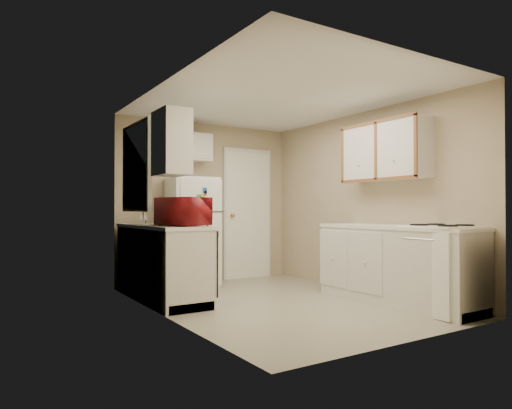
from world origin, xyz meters
TOP-DOWN VIEW (x-y plane):
  - floor at (0.00, 0.00)m, footprint 3.80×3.80m
  - ceiling at (0.00, 0.00)m, footprint 3.80×3.80m
  - wall_left at (-1.40, 0.00)m, footprint 3.80×3.80m
  - wall_right at (1.40, 0.00)m, footprint 3.80×3.80m
  - wall_back at (0.00, 1.90)m, footprint 2.80×2.80m
  - wall_front at (0.00, -1.90)m, footprint 2.80×2.80m
  - left_counter at (-1.10, 0.90)m, footprint 0.60×1.80m
  - dishwasher at (-0.81, 0.30)m, footprint 0.03×0.58m
  - sink at (-1.10, 1.05)m, footprint 0.54×0.74m
  - microwave at (-1.03, 0.40)m, footprint 0.64×0.46m
  - soap_bottle at (-1.15, 1.46)m, footprint 0.09×0.09m
  - window_blinds at (-1.36, 1.05)m, footprint 0.10×0.98m
  - upper_cabinet_left at (-1.25, 0.22)m, footprint 0.30×0.45m
  - refrigerator at (-0.41, 1.55)m, footprint 0.69×0.68m
  - cabinet_over_fridge at (-0.40, 1.75)m, footprint 0.70×0.30m
  - interior_door at (0.70, 1.86)m, footprint 0.86×0.06m
  - right_counter at (1.10, -0.80)m, footprint 0.60×2.00m
  - stove at (1.12, -1.38)m, footprint 0.67×0.79m
  - upper_cabinet_right at (1.25, -0.50)m, footprint 0.30×1.20m

SIDE VIEW (x-z plane):
  - floor at x=0.00m, z-range 0.00..0.00m
  - stove at x=1.12m, z-range 0.00..0.87m
  - left_counter at x=-1.10m, z-range 0.00..0.90m
  - right_counter at x=1.10m, z-range 0.00..0.90m
  - dishwasher at x=-0.81m, z-range 0.13..0.85m
  - refrigerator at x=-0.41m, z-range 0.00..1.54m
  - sink at x=-1.10m, z-range 0.78..0.94m
  - soap_bottle at x=-1.15m, z-range 0.92..1.08m
  - interior_door at x=0.70m, z-range -0.02..2.06m
  - microwave at x=-1.03m, z-range 0.86..1.24m
  - wall_left at x=-1.40m, z-range 1.20..1.20m
  - wall_right at x=1.40m, z-range 1.20..1.20m
  - wall_back at x=0.00m, z-range 1.20..1.20m
  - wall_front at x=0.00m, z-range 1.20..1.20m
  - window_blinds at x=-1.36m, z-range 1.06..2.14m
  - upper_cabinet_left at x=-1.25m, z-range 1.45..2.15m
  - upper_cabinet_right at x=1.25m, z-range 1.45..2.15m
  - cabinet_over_fridge at x=-0.40m, z-range 1.80..2.20m
  - ceiling at x=0.00m, z-range 2.40..2.40m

